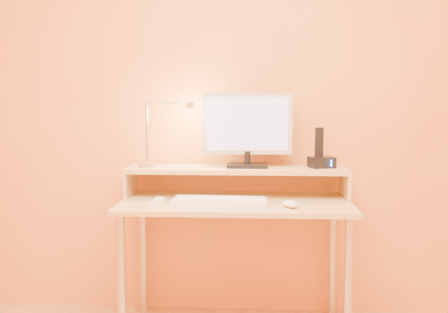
# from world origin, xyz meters

# --- Properties ---
(wall_back) EXTENTS (3.00, 0.04, 2.50)m
(wall_back) POSITION_xyz_m (0.00, 1.50, 1.25)
(wall_back) COLOR #EDA547
(wall_back) RESTS_ON floor
(desk_leg_fl) EXTENTS (0.04, 0.04, 0.69)m
(desk_leg_fl) POSITION_xyz_m (-0.55, 0.93, 0.35)
(desk_leg_fl) COLOR #BEBEC0
(desk_leg_fl) RESTS_ON floor
(desk_leg_fr) EXTENTS (0.04, 0.04, 0.69)m
(desk_leg_fr) POSITION_xyz_m (0.55, 0.93, 0.35)
(desk_leg_fr) COLOR #BEBEC0
(desk_leg_fr) RESTS_ON floor
(desk_leg_bl) EXTENTS (0.04, 0.04, 0.69)m
(desk_leg_bl) POSITION_xyz_m (-0.55, 1.43, 0.35)
(desk_leg_bl) COLOR #BEBEC0
(desk_leg_bl) RESTS_ON floor
(desk_leg_br) EXTENTS (0.04, 0.04, 0.69)m
(desk_leg_br) POSITION_xyz_m (0.55, 1.43, 0.35)
(desk_leg_br) COLOR #BEBEC0
(desk_leg_br) RESTS_ON floor
(desk_lower) EXTENTS (1.20, 0.60, 0.02)m
(desk_lower) POSITION_xyz_m (0.00, 1.18, 0.71)
(desk_lower) COLOR tan
(desk_lower) RESTS_ON floor
(shelf_riser_left) EXTENTS (0.02, 0.30, 0.14)m
(shelf_riser_left) POSITION_xyz_m (-0.59, 1.33, 0.79)
(shelf_riser_left) COLOR tan
(shelf_riser_left) RESTS_ON desk_lower
(shelf_riser_right) EXTENTS (0.02, 0.30, 0.14)m
(shelf_riser_right) POSITION_xyz_m (0.59, 1.33, 0.79)
(shelf_riser_right) COLOR tan
(shelf_riser_right) RESTS_ON desk_lower
(desk_shelf) EXTENTS (1.20, 0.30, 0.02)m
(desk_shelf) POSITION_xyz_m (0.00, 1.33, 0.87)
(desk_shelf) COLOR tan
(desk_shelf) RESTS_ON desk_lower
(monitor_foot) EXTENTS (0.22, 0.16, 0.02)m
(monitor_foot) POSITION_xyz_m (0.06, 1.33, 0.89)
(monitor_foot) COLOR black
(monitor_foot) RESTS_ON desk_shelf
(monitor_neck) EXTENTS (0.04, 0.04, 0.07)m
(monitor_neck) POSITION_xyz_m (0.06, 1.33, 0.93)
(monitor_neck) COLOR black
(monitor_neck) RESTS_ON monitor_foot
(monitor_panel) EXTENTS (0.49, 0.07, 0.33)m
(monitor_panel) POSITION_xyz_m (0.06, 1.34, 1.12)
(monitor_panel) COLOR silver
(monitor_panel) RESTS_ON monitor_neck
(monitor_back) EXTENTS (0.44, 0.05, 0.28)m
(monitor_back) POSITION_xyz_m (0.06, 1.36, 1.12)
(monitor_back) COLOR black
(monitor_back) RESTS_ON monitor_panel
(monitor_screen) EXTENTS (0.45, 0.04, 0.29)m
(monitor_screen) POSITION_xyz_m (0.06, 1.32, 1.12)
(monitor_screen) COLOR #9DA4D1
(monitor_screen) RESTS_ON monitor_panel
(lamp_base) EXTENTS (0.10, 0.10, 0.02)m
(lamp_base) POSITION_xyz_m (-0.49, 1.30, 0.89)
(lamp_base) COLOR #BEBEC0
(lamp_base) RESTS_ON desk_shelf
(lamp_post) EXTENTS (0.01, 0.01, 0.33)m
(lamp_post) POSITION_xyz_m (-0.49, 1.30, 1.07)
(lamp_post) COLOR #BEBEC0
(lamp_post) RESTS_ON lamp_base
(lamp_arm) EXTENTS (0.24, 0.01, 0.01)m
(lamp_arm) POSITION_xyz_m (-0.37, 1.30, 1.24)
(lamp_arm) COLOR #BEBEC0
(lamp_arm) RESTS_ON lamp_post
(lamp_head) EXTENTS (0.04, 0.04, 0.03)m
(lamp_head) POSITION_xyz_m (-0.25, 1.30, 1.22)
(lamp_head) COLOR #BEBEC0
(lamp_head) RESTS_ON lamp_arm
(lamp_bulb) EXTENTS (0.03, 0.03, 0.00)m
(lamp_bulb) POSITION_xyz_m (-0.25, 1.30, 1.20)
(lamp_bulb) COLOR #FFEAC6
(lamp_bulb) RESTS_ON lamp_head
(phone_dock) EXTENTS (0.15, 0.13, 0.06)m
(phone_dock) POSITION_xyz_m (0.46, 1.33, 0.91)
(phone_dock) COLOR black
(phone_dock) RESTS_ON desk_shelf
(phone_handset) EXTENTS (0.05, 0.04, 0.16)m
(phone_handset) POSITION_xyz_m (0.45, 1.33, 1.02)
(phone_handset) COLOR black
(phone_handset) RESTS_ON phone_dock
(phone_led) EXTENTS (0.01, 0.00, 0.04)m
(phone_led) POSITION_xyz_m (0.51, 1.28, 0.91)
(phone_led) COLOR #1779EF
(phone_led) RESTS_ON phone_dock
(keyboard) EXTENTS (0.49, 0.17, 0.02)m
(keyboard) POSITION_xyz_m (-0.08, 1.09, 0.73)
(keyboard) COLOR silver
(keyboard) RESTS_ON desk_lower
(mouse) EXTENTS (0.10, 0.12, 0.04)m
(mouse) POSITION_xyz_m (0.27, 1.02, 0.74)
(mouse) COLOR white
(mouse) RESTS_ON desk_lower
(remote_control) EXTENTS (0.06, 0.19, 0.02)m
(remote_control) POSITION_xyz_m (-0.40, 1.07, 0.73)
(remote_control) COLOR silver
(remote_control) RESTS_ON desk_lower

